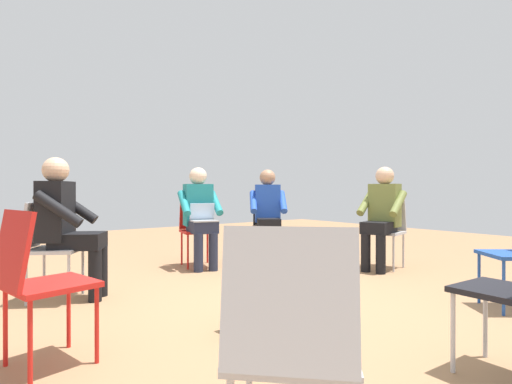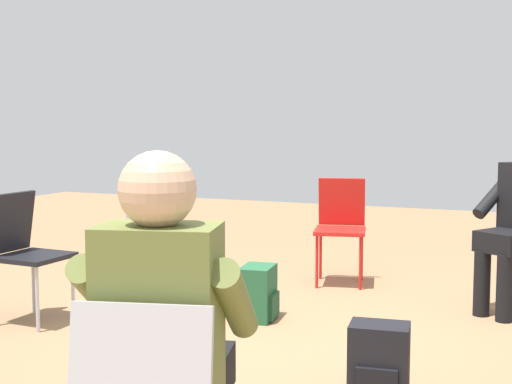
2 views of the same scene
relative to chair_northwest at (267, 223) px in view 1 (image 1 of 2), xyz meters
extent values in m
plane|color=#99704C|center=(1.73, -1.33, -0.50)|extent=(14.00, 14.00, 0.00)
cube|color=black|center=(0.06, -0.04, -0.06)|extent=(0.56, 0.56, 0.03)
cylinder|color=black|center=(0.30, 0.00, -0.29)|extent=(0.02, 0.02, 0.42)
cylinder|color=black|center=(0.11, -0.28, -0.29)|extent=(0.02, 0.02, 0.42)
cylinder|color=black|center=(0.02, 0.19, -0.29)|extent=(0.02, 0.02, 0.42)
cylinder|color=black|center=(-0.18, -0.09, -0.29)|extent=(0.02, 0.02, 0.42)
cube|color=black|center=(-0.10, 0.07, 0.15)|extent=(0.29, 0.37, 0.40)
cube|color=#B7B7BC|center=(3.41, -2.61, -0.06)|extent=(0.57, 0.57, 0.03)
cube|color=#B7B7BC|center=(3.54, -2.74, 0.15)|extent=(0.33, 0.33, 0.40)
cube|color=#B7B7BC|center=(0.55, -2.79, -0.06)|extent=(0.55, 0.55, 0.03)
cylinder|color=#B7B7BC|center=(0.50, -2.56, -0.29)|extent=(0.02, 0.02, 0.42)
cylinder|color=#B7B7BC|center=(0.79, -2.73, -0.29)|extent=(0.02, 0.02, 0.42)
cylinder|color=#B7B7BC|center=(0.32, -2.85, -0.29)|extent=(0.02, 0.02, 0.42)
cylinder|color=#B7B7BC|center=(0.61, -3.02, -0.29)|extent=(0.02, 0.02, 0.42)
cube|color=#B7B7BC|center=(0.45, -2.95, 0.15)|extent=(0.37, 0.28, 0.40)
cube|color=#B7B7BC|center=(1.42, 0.71, -0.06)|extent=(0.49, 0.49, 0.03)
cylinder|color=#B7B7BC|center=(1.63, 0.59, -0.29)|extent=(0.02, 0.02, 0.42)
cylinder|color=#B7B7BC|center=(1.30, 0.50, -0.29)|extent=(0.02, 0.02, 0.42)
cylinder|color=#B7B7BC|center=(1.54, 0.92, -0.29)|extent=(0.02, 0.02, 0.42)
cylinder|color=#B7B7BC|center=(1.21, 0.83, -0.29)|extent=(0.02, 0.02, 0.42)
cube|color=#B7B7BC|center=(1.37, 0.89, 0.15)|extent=(0.39, 0.18, 0.40)
cube|color=red|center=(1.96, -3.07, -0.06)|extent=(0.48, 0.48, 0.03)
cylinder|color=red|center=(1.76, -2.94, -0.29)|extent=(0.02, 0.02, 0.42)
cylinder|color=red|center=(2.09, -2.86, -0.29)|extent=(0.02, 0.02, 0.42)
cylinder|color=red|center=(1.83, -3.27, -0.29)|extent=(0.02, 0.02, 0.42)
cylinder|color=red|center=(2.17, -3.19, -0.29)|extent=(0.02, 0.02, 0.42)
cube|color=red|center=(2.00, -3.25, 0.15)|extent=(0.39, 0.17, 0.40)
cube|color=#1E4799|center=(3.05, 0.08, -0.06)|extent=(0.56, 0.56, 0.03)
cylinder|color=#1E4799|center=(3.08, -0.16, -0.29)|extent=(0.02, 0.02, 0.42)
cylinder|color=#1E4799|center=(2.81, 0.05, -0.29)|extent=(0.02, 0.02, 0.42)
cube|color=red|center=(-0.07, -1.05, -0.06)|extent=(0.48, 0.48, 0.03)
cylinder|color=red|center=(0.14, -0.93, -0.29)|extent=(0.02, 0.02, 0.42)
cylinder|color=red|center=(0.05, -1.26, -0.29)|extent=(0.02, 0.02, 0.42)
cylinder|color=red|center=(-0.19, -0.85, -0.29)|extent=(0.02, 0.02, 0.42)
cylinder|color=red|center=(-0.28, -1.18, -0.29)|extent=(0.02, 0.02, 0.42)
cube|color=red|center=(-0.25, -1.01, 0.15)|extent=(0.18, 0.39, 0.40)
cube|color=black|center=(3.50, -1.24, -0.06)|extent=(0.42, 0.42, 0.03)
cylinder|color=#B7B7BC|center=(3.33, -1.41, -0.29)|extent=(0.02, 0.02, 0.42)
cylinder|color=#B7B7BC|center=(3.34, -1.07, -0.29)|extent=(0.02, 0.02, 0.42)
cylinder|color=#23283D|center=(0.30, -1.05, -0.27)|extent=(0.11, 0.11, 0.45)
cylinder|color=#23283D|center=(0.25, -1.23, -0.27)|extent=(0.11, 0.11, 0.45)
cube|color=#23283D|center=(0.11, -1.10, 0.01)|extent=(0.48, 0.39, 0.14)
cube|color=teal|center=(-0.07, -1.05, 0.27)|extent=(0.30, 0.38, 0.52)
sphere|color=beige|center=(-0.07, -1.05, 0.63)|extent=(0.22, 0.22, 0.22)
cylinder|color=teal|center=(0.07, -0.88, 0.30)|extent=(0.41, 0.18, 0.31)
cylinder|color=teal|center=(-0.02, -1.27, 0.30)|extent=(0.41, 0.18, 0.31)
cube|color=#9EA0A5|center=(0.22, -1.13, 0.09)|extent=(0.29, 0.34, 0.02)
cube|color=#B2D1F2|center=(0.11, -1.10, 0.20)|extent=(0.12, 0.30, 0.20)
cylinder|color=black|center=(0.66, -2.44, -0.27)|extent=(0.11, 0.11, 0.45)
cylinder|color=black|center=(0.82, -2.53, -0.27)|extent=(0.11, 0.11, 0.45)
cube|color=black|center=(0.65, -2.63, 0.01)|extent=(0.48, 0.52, 0.14)
cube|color=black|center=(0.55, -2.79, 0.27)|extent=(0.40, 0.37, 0.52)
sphere|color=#DBAD89|center=(0.55, -2.79, 0.63)|extent=(0.22, 0.22, 0.22)
cylinder|color=black|center=(0.44, -2.60, 0.30)|extent=(0.28, 0.38, 0.31)
cylinder|color=black|center=(0.78, -2.81, 0.30)|extent=(0.28, 0.38, 0.31)
cylinder|color=black|center=(1.59, 0.39, -0.27)|extent=(0.11, 0.11, 0.45)
cylinder|color=black|center=(1.42, 0.34, -0.27)|extent=(0.11, 0.11, 0.45)
cube|color=black|center=(1.47, 0.53, 0.01)|extent=(0.40, 0.48, 0.14)
cube|color=olive|center=(1.42, 0.71, 0.27)|extent=(0.38, 0.30, 0.52)
sphere|color=#DBAD89|center=(1.42, 0.71, 0.63)|extent=(0.22, 0.22, 0.22)
cylinder|color=olive|center=(1.64, 0.66, 0.30)|extent=(0.19, 0.41, 0.31)
cylinder|color=olive|center=(1.25, 0.56, 0.30)|extent=(0.19, 0.41, 0.31)
cylinder|color=black|center=(0.41, -0.17, -0.27)|extent=(0.11, 0.11, 0.45)
cylinder|color=black|center=(0.30, -0.32, -0.27)|extent=(0.11, 0.11, 0.45)
cube|color=black|center=(0.22, -0.15, 0.01)|extent=(0.52, 0.48, 0.14)
cube|color=blue|center=(0.06, -0.04, 0.27)|extent=(0.37, 0.40, 0.52)
sphere|color=#A87A5B|center=(0.06, -0.04, 0.63)|extent=(0.22, 0.22, 0.22)
cylinder|color=blue|center=(0.26, 0.07, 0.30)|extent=(0.38, 0.30, 0.31)
cylinder|color=blue|center=(0.03, -0.26, 0.30)|extent=(0.38, 0.30, 0.31)
cube|color=black|center=(1.13, -0.84, -0.32)|extent=(0.30, 0.23, 0.36)
cube|color=black|center=(1.13, -0.84, -0.40)|extent=(0.23, 0.27, 0.16)
cube|color=#235B38|center=(2.18, -1.87, -0.32)|extent=(0.23, 0.30, 0.36)
cube|color=#1C492C|center=(2.18, -1.87, -0.40)|extent=(0.27, 0.22, 0.16)
camera|label=1|loc=(4.37, -3.48, 0.46)|focal=28.00mm
camera|label=2|loc=(0.41, 2.42, 0.83)|focal=50.00mm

